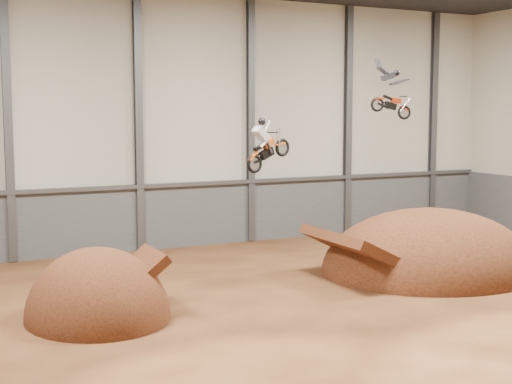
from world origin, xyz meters
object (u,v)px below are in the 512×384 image
takeoff_ramp (98,318)px  fmx_rider_a (271,138)px  fmx_rider_b (389,90)px  landing_ramp (429,272)px

takeoff_ramp → fmx_rider_a: (7.79, 1.20, 6.46)m
takeoff_ramp → fmx_rider_b: size_ratio=2.34×
fmx_rider_a → landing_ramp: bearing=-17.1°
takeoff_ramp → landing_ramp: (15.97, 0.70, 0.00)m
takeoff_ramp → landing_ramp: landing_ramp is taller
landing_ramp → takeoff_ramp: bearing=-177.5°
landing_ramp → fmx_rider_a: 10.44m
takeoff_ramp → fmx_rider_b: (12.97, 0.03, 8.52)m
fmx_rider_b → fmx_rider_a: bearing=178.5°
takeoff_ramp → fmx_rider_b: fmx_rider_b is taller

